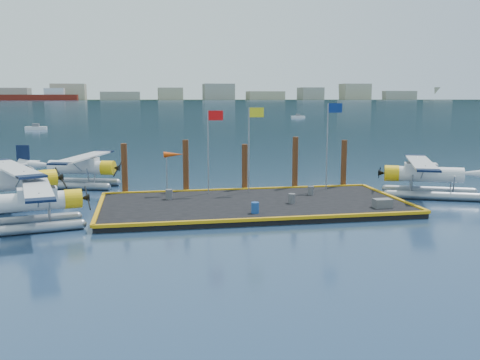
% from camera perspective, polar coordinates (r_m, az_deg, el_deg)
% --- Properties ---
extents(ground, '(4000.00, 4000.00, 0.00)m').
position_cam_1_polar(ground, '(35.89, 1.36, -3.00)').
color(ground, navy).
rests_on(ground, ground).
extents(dock, '(20.00, 10.00, 0.40)m').
position_cam_1_polar(dock, '(35.85, 1.36, -2.69)').
color(dock, black).
rests_on(dock, ground).
extents(dock_bumpers, '(20.25, 10.25, 0.18)m').
position_cam_1_polar(dock_bumpers, '(35.79, 1.37, -2.23)').
color(dock_bumpers, '#CA8F0B').
rests_on(dock_bumpers, dock).
extents(far_backdrop, '(3050.00, 2050.00, 810.00)m').
position_cam_1_polar(far_backdrop, '(1789.03, -2.60, 9.05)').
color(far_backdrop, black).
rests_on(far_backdrop, ground).
extents(seaplane_a, '(8.44, 9.17, 3.25)m').
position_cam_1_polar(seaplane_a, '(32.19, -21.42, -2.46)').
color(seaplane_a, gray).
rests_on(seaplane_a, ground).
extents(seaplane_b, '(9.65, 10.10, 3.71)m').
position_cam_1_polar(seaplane_b, '(38.48, -23.59, -0.49)').
color(seaplane_b, gray).
rests_on(seaplane_b, ground).
extents(seaplane_c, '(8.98, 9.60, 3.43)m').
position_cam_1_polar(seaplane_c, '(45.53, -16.73, 1.09)').
color(seaplane_c, gray).
rests_on(seaplane_c, ground).
extents(seaplane_d, '(9.13, 9.62, 3.50)m').
position_cam_1_polar(seaplane_d, '(41.87, 19.22, 0.35)').
color(seaplane_d, gray).
rests_on(seaplane_d, ground).
extents(drum_0, '(0.48, 0.48, 0.68)m').
position_cam_1_polar(drum_0, '(37.07, -7.57, -1.52)').
color(drum_0, '#535358').
rests_on(drum_0, dock).
extents(drum_1, '(0.46, 0.46, 0.64)m').
position_cam_1_polar(drum_1, '(35.56, 5.55, -1.97)').
color(drum_1, '#535358').
rests_on(drum_1, dock).
extents(drum_3, '(0.47, 0.47, 0.67)m').
position_cam_1_polar(drum_3, '(32.44, 1.62, -2.97)').
color(drum_3, '#1A4390').
rests_on(drum_3, dock).
extents(drum_4, '(0.45, 0.45, 0.63)m').
position_cam_1_polar(drum_4, '(38.71, 7.56, -1.11)').
color(drum_4, '#535358').
rests_on(drum_4, dock).
extents(crate, '(1.12, 0.75, 0.56)m').
position_cam_1_polar(crate, '(35.22, 14.95, -2.41)').
color(crate, '#535358').
rests_on(crate, dock).
extents(flagpole_red, '(1.14, 0.08, 6.00)m').
position_cam_1_polar(flagpole_red, '(38.59, -3.12, 4.43)').
color(flagpole_red, gray).
rests_on(flagpole_red, dock).
extents(flagpole_yellow, '(1.14, 0.08, 6.20)m').
position_cam_1_polar(flagpole_yellow, '(39.08, 1.25, 4.67)').
color(flagpole_yellow, gray).
rests_on(flagpole_yellow, dock).
extents(flagpole_blue, '(1.14, 0.08, 6.50)m').
position_cam_1_polar(flagpole_blue, '(40.71, 9.57, 4.97)').
color(flagpole_blue, gray).
rests_on(flagpole_blue, dock).
extents(windsock, '(1.40, 0.44, 3.12)m').
position_cam_1_polar(windsock, '(38.45, -7.15, 2.61)').
color(windsock, gray).
rests_on(windsock, dock).
extents(piling_0, '(0.44, 0.44, 4.00)m').
position_cam_1_polar(piling_0, '(40.15, -12.21, 0.98)').
color(piling_0, '#472A14').
rests_on(piling_0, ground).
extents(piling_1, '(0.44, 0.44, 4.20)m').
position_cam_1_polar(piling_1, '(40.24, -5.80, 1.30)').
color(piling_1, '#472A14').
rests_on(piling_1, ground).
extents(piling_2, '(0.44, 0.44, 3.80)m').
position_cam_1_polar(piling_2, '(40.88, 0.50, 1.18)').
color(piling_2, '#472A14').
rests_on(piling_2, ground).
extents(piling_3, '(0.44, 0.44, 4.30)m').
position_cam_1_polar(piling_3, '(41.79, 5.90, 1.65)').
color(piling_3, '#472A14').
rests_on(piling_3, ground).
extents(piling_4, '(0.44, 0.44, 4.00)m').
position_cam_1_polar(piling_4, '(43.10, 11.01, 1.55)').
color(piling_4, '#472A14').
rests_on(piling_4, ground).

